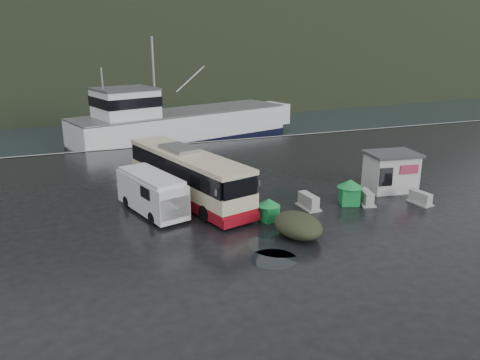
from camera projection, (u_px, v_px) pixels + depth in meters
name	position (u px, v px, depth m)	size (l,w,h in m)	color
ground	(230.00, 218.00, 27.01)	(160.00, 160.00, 0.00)	black
harbor_water	(94.00, 76.00, 125.49)	(300.00, 180.00, 0.02)	black
quay_edge	(161.00, 146.00, 44.91)	(160.00, 0.60, 1.50)	#999993
headland	(95.00, 56.00, 254.18)	(780.00, 540.00, 570.00)	black
coach_bus	(188.00, 199.00, 30.11)	(2.95, 11.75, 3.32)	beige
white_van	(153.00, 212.00, 27.88)	(1.99, 5.77, 2.41)	silver
waste_bin_left	(268.00, 220.00, 26.62)	(0.95, 0.95, 1.32)	#178339
waste_bin_right	(349.00, 204.00, 29.27)	(1.15, 1.15, 1.61)	#178339
dome_tent	(298.00, 236.00, 24.53)	(2.23, 3.12, 1.22)	#282F1C
ticket_kiosk	(389.00, 190.00, 31.94)	(3.37, 2.55, 2.63)	#B7B7B2
jersey_barrier_a	(308.00, 208.00, 28.56)	(0.88, 1.76, 0.88)	#999993
jersey_barrier_b	(365.00, 203.00, 29.33)	(0.83, 1.67, 0.83)	#999993
jersey_barrier_c	(420.00, 204.00, 29.32)	(0.78, 1.56, 0.78)	#999993
fishing_trawler	(183.00, 130.00, 52.34)	(29.04, 6.34, 11.62)	silver
puddles	(284.00, 227.00, 25.71)	(7.77, 10.91, 0.01)	black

